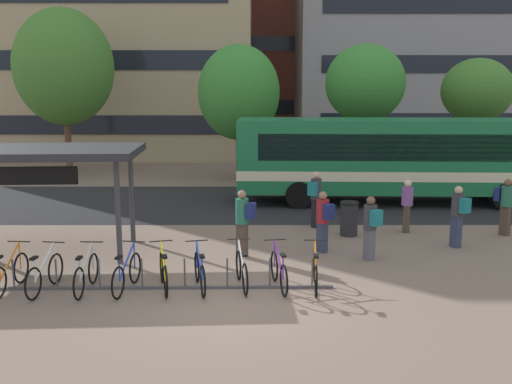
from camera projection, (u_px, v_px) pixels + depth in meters
ground at (237, 302)px, 11.96m from camera, size 200.00×200.00×0.00m
bus_lane_asphalt at (247, 203)px, 22.13m from camera, size 80.00×7.20×0.01m
city_bus at (400, 157)px, 21.79m from camera, size 12.11×3.03×3.20m
bike_rack at (165, 285)px, 12.74m from camera, size 7.52×0.20×0.70m
parked_bicycle_orange_0 at (12, 274)px, 12.60m from camera, size 0.52×1.72×0.99m
parked_bicycle_white_1 at (46, 274)px, 12.54m from camera, size 0.52×1.72×0.99m
parked_bicycle_silver_2 at (88, 274)px, 12.56m from camera, size 0.52×1.72×0.99m
parked_bicycle_blue_3 at (128, 274)px, 12.59m from camera, size 0.52×1.71×0.99m
parked_bicycle_yellow_4 at (165, 273)px, 12.64m from camera, size 0.60×1.68×0.99m
parked_bicycle_blue_5 at (201, 273)px, 12.66m from camera, size 0.58×1.69×0.99m
parked_bicycle_white_6 at (243, 271)px, 12.80m from camera, size 0.52×1.71×0.99m
parked_bicycle_purple_7 at (280, 272)px, 12.73m from camera, size 0.52×1.71×0.99m
parked_bicycle_orange_8 at (317, 272)px, 12.68m from camera, size 0.52×1.72×0.99m
transit_shelter at (27, 155)px, 15.01m from camera, size 5.99×3.18×2.84m
commuter_teal_pack_0 at (317, 196)px, 18.10m from camera, size 0.53×0.61×1.78m
commuter_navy_pack_1 at (245, 219)px, 14.98m from camera, size 0.60×0.51×1.77m
commuter_navy_pack_2 at (409, 202)px, 17.55m from camera, size 0.41×0.57×1.62m
commuter_teal_pack_3 at (372, 224)px, 14.67m from camera, size 0.49×0.60×1.67m
commuter_teal_pack_4 at (460, 212)px, 15.85m from camera, size 0.52×0.60×1.73m
commuter_navy_pack_5 at (325, 218)px, 15.38m from camera, size 0.54×0.61×1.67m
commuter_navy_pack_6 at (507, 203)px, 17.16m from camera, size 0.56×0.60×1.72m
trash_bin at (351, 219)px, 17.21m from camera, size 0.55×0.55×1.03m
street_tree_0 at (240, 93)px, 27.06m from camera, size 3.85×3.85×6.35m
street_tree_1 at (66, 67)px, 28.41m from camera, size 4.86×4.86×8.20m
street_tree_2 at (367, 84)px, 26.90m from camera, size 3.72×3.72×6.36m
street_tree_3 at (479, 91)px, 26.98m from camera, size 3.31×3.31×5.71m
building_left_wing at (98, 12)px, 37.65m from camera, size 20.26×11.44×18.30m
building_centre_block at (216, 55)px, 49.59m from camera, size 19.82×12.59×14.15m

